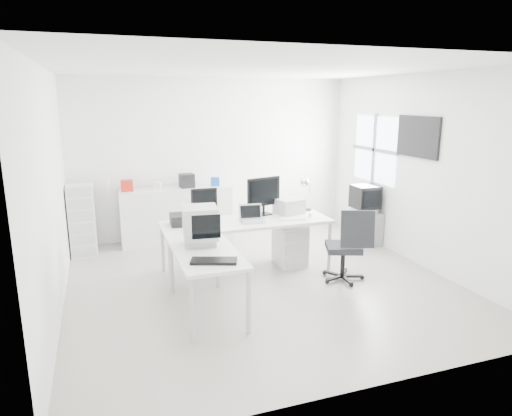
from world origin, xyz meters
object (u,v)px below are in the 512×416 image
object	(u,v)px
main_desk	(247,246)
crt_tv	(365,199)
drawer_pedestal	(290,245)
laptop	(252,214)
lcd_monitor_large	(264,196)
crt_monitor	(200,227)
sideboard	(177,215)
filing_cabinet	(82,220)
laser_printer	(289,206)
office_chair	(344,244)
inkjet_printer	(186,219)
lcd_monitor_small	(204,204)
side_desk	(206,282)
tv_cabinet	(363,228)

from	to	relation	value
main_desk	crt_tv	bearing A→B (deg)	12.64
main_desk	drawer_pedestal	xyz separation A→B (m)	(0.70, 0.05, -0.08)
drawer_pedestal	laptop	size ratio (longest dim) A/B	1.66
lcd_monitor_large	laptop	size ratio (longest dim) A/B	1.61
crt_monitor	sideboard	size ratio (longest dim) A/B	0.22
drawer_pedestal	filing_cabinet	xyz separation A→B (m)	(-2.94, 1.49, 0.26)
lcd_monitor_large	crt_monitor	distance (m)	1.63
crt_monitor	filing_cabinet	xyz separation A→B (m)	(-1.39, 2.39, -0.40)
laptop	crt_tv	world-z (taller)	crt_tv
laser_printer	filing_cabinet	size ratio (longest dim) A/B	0.34
lcd_monitor_large	office_chair	distance (m)	1.39
laser_printer	sideboard	bearing A→B (deg)	118.63
inkjet_printer	laptop	bearing A→B (deg)	-9.59
filing_cabinet	lcd_monitor_small	bearing A→B (deg)	-37.38
lcd_monitor_small	crt_tv	bearing A→B (deg)	6.88
side_desk	laptop	distance (m)	1.43
laptop	crt_monitor	size ratio (longest dim) A/B	0.86
laptop	inkjet_printer	bearing A→B (deg)	173.15
inkjet_printer	sideboard	xyz separation A→B (m)	(0.14, 1.65, -0.35)
lcd_monitor_large	filing_cabinet	distance (m)	2.93
side_desk	tv_cabinet	bearing A→B (deg)	27.32
main_desk	tv_cabinet	xyz separation A→B (m)	(2.26, 0.51, -0.09)
main_desk	office_chair	world-z (taller)	office_chair
main_desk	crt_monitor	xyz separation A→B (m)	(-0.85, -0.85, 0.59)
drawer_pedestal	lcd_monitor_small	bearing A→B (deg)	170.91
lcd_monitor_large	tv_cabinet	bearing A→B (deg)	-6.69
sideboard	laser_printer	bearing A→B (deg)	-46.26
lcd_monitor_large	filing_cabinet	bearing A→B (deg)	139.16
laser_printer	office_chair	size ratio (longest dim) A/B	0.37
main_desk	office_chair	distance (m)	1.38
side_desk	office_chair	world-z (taller)	office_chair
laser_printer	office_chair	xyz separation A→B (m)	(0.39, -0.98, -0.34)
crt_monitor	office_chair	distance (m)	2.05
laser_printer	lcd_monitor_large	bearing A→B (deg)	160.61
main_desk	crt_tv	world-z (taller)	crt_tv
filing_cabinet	lcd_monitor_large	bearing A→B (deg)	-26.49
lcd_monitor_large	lcd_monitor_small	bearing A→B (deg)	165.65
inkjet_printer	tv_cabinet	bearing A→B (deg)	10.39
lcd_monitor_small	office_chair	size ratio (longest dim) A/B	0.45
laptop	filing_cabinet	world-z (taller)	filing_cabinet
lcd_monitor_small	laptop	xyz separation A→B (m)	(0.60, -0.35, -0.12)
side_desk	office_chair	xyz separation A→B (m)	(1.99, 0.34, 0.14)
side_desk	tv_cabinet	distance (m)	3.50
sideboard	filing_cabinet	xyz separation A→B (m)	(-1.53, -0.21, 0.09)
crt_monitor	sideboard	xyz separation A→B (m)	(0.14, 2.60, -0.49)
laptop	filing_cabinet	size ratio (longest dim) A/B	0.32
lcd_monitor_small	inkjet_printer	bearing A→B (deg)	-151.78
office_chair	laptop	bearing A→B (deg)	170.16
crt_monitor	lcd_monitor_large	bearing A→B (deg)	49.98
tv_cabinet	lcd_monitor_small	bearing A→B (deg)	-174.78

